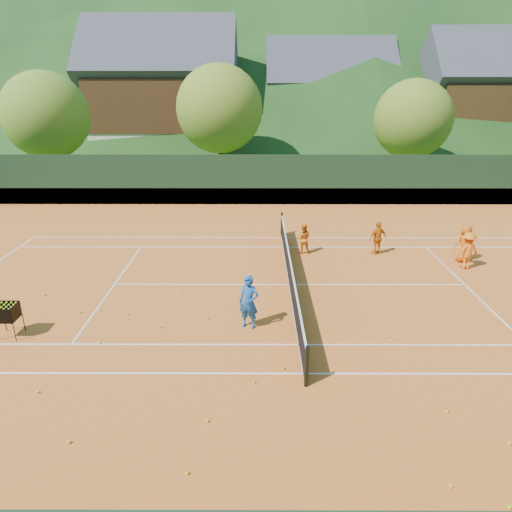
{
  "coord_description": "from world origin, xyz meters",
  "views": [
    {
      "loc": [
        -1.18,
        -15.21,
        6.84
      ],
      "look_at": [
        -1.23,
        0.0,
        1.13
      ],
      "focal_mm": 32.0,
      "sensor_mm": 36.0,
      "label": 1
    }
  ],
  "objects_px": {
    "student_a": "(303,239)",
    "chalet_right": "(483,103)",
    "coach": "(249,302)",
    "tennis_net": "(290,272)",
    "student_c": "(465,243)",
    "student_b": "(378,238)",
    "student_d": "(467,251)",
    "chalet_left": "(164,99)",
    "chalet_mid": "(327,105)",
    "ball_hopper": "(7,313)"
  },
  "relations": [
    {
      "from": "student_a",
      "to": "chalet_right",
      "type": "xyz_separation_m",
      "value": [
        19.2,
        26.61,
        4.59
      ]
    },
    {
      "from": "coach",
      "to": "tennis_net",
      "type": "xyz_separation_m",
      "value": [
        1.43,
        3.12,
        -0.33
      ]
    },
    {
      "from": "coach",
      "to": "student_c",
      "type": "bearing_deg",
      "value": 51.34
    },
    {
      "from": "student_b",
      "to": "student_d",
      "type": "relative_size",
      "value": 0.96
    },
    {
      "from": "student_b",
      "to": "chalet_left",
      "type": "relative_size",
      "value": 0.1
    },
    {
      "from": "student_b",
      "to": "chalet_mid",
      "type": "bearing_deg",
      "value": -117.0
    },
    {
      "from": "student_a",
      "to": "student_d",
      "type": "xyz_separation_m",
      "value": [
        6.24,
        -1.8,
        0.1
      ]
    },
    {
      "from": "chalet_left",
      "to": "student_c",
      "type": "bearing_deg",
      "value": -58.0
    },
    {
      "from": "tennis_net",
      "to": "chalet_mid",
      "type": "relative_size",
      "value": 0.95
    },
    {
      "from": "ball_hopper",
      "to": "chalet_right",
      "type": "bearing_deg",
      "value": 49.92
    },
    {
      "from": "student_b",
      "to": "chalet_left",
      "type": "height_order",
      "value": "chalet_left"
    },
    {
      "from": "student_b",
      "to": "student_c",
      "type": "height_order",
      "value": "student_c"
    },
    {
      "from": "coach",
      "to": "student_a",
      "type": "xyz_separation_m",
      "value": [
        2.23,
        6.5,
        -0.18
      ]
    },
    {
      "from": "student_d",
      "to": "tennis_net",
      "type": "xyz_separation_m",
      "value": [
        -7.04,
        -1.58,
        -0.25
      ]
    },
    {
      "from": "student_c",
      "to": "tennis_net",
      "type": "xyz_separation_m",
      "value": [
        -7.27,
        -2.36,
        -0.29
      ]
    },
    {
      "from": "chalet_right",
      "to": "student_b",
      "type": "bearing_deg",
      "value": -120.96
    },
    {
      "from": "coach",
      "to": "chalet_left",
      "type": "height_order",
      "value": "chalet_left"
    },
    {
      "from": "chalet_right",
      "to": "student_d",
      "type": "bearing_deg",
      "value": -114.51
    },
    {
      "from": "tennis_net",
      "to": "student_b",
      "type": "bearing_deg",
      "value": 39.52
    },
    {
      "from": "chalet_mid",
      "to": "chalet_left",
      "type": "bearing_deg",
      "value": -165.96
    },
    {
      "from": "coach",
      "to": "student_d",
      "type": "relative_size",
      "value": 1.1
    },
    {
      "from": "student_d",
      "to": "chalet_right",
      "type": "height_order",
      "value": "chalet_right"
    },
    {
      "from": "student_a",
      "to": "student_b",
      "type": "xyz_separation_m",
      "value": [
        3.16,
        -0.12,
        0.07
      ]
    },
    {
      "from": "tennis_net",
      "to": "ball_hopper",
      "type": "height_order",
      "value": "tennis_net"
    },
    {
      "from": "chalet_left",
      "to": "chalet_right",
      "type": "bearing_deg",
      "value": 0.0
    },
    {
      "from": "student_c",
      "to": "chalet_right",
      "type": "distance_m",
      "value": 30.75
    },
    {
      "from": "student_a",
      "to": "chalet_left",
      "type": "bearing_deg",
      "value": -65.99
    },
    {
      "from": "coach",
      "to": "chalet_left",
      "type": "distance_m",
      "value": 34.54
    },
    {
      "from": "student_d",
      "to": "student_c",
      "type": "bearing_deg",
      "value": -118.76
    },
    {
      "from": "student_b",
      "to": "tennis_net",
      "type": "xyz_separation_m",
      "value": [
        -3.96,
        -3.27,
        -0.22
      ]
    },
    {
      "from": "student_d",
      "to": "chalet_left",
      "type": "distance_m",
      "value": 33.49
    },
    {
      "from": "student_c",
      "to": "chalet_left",
      "type": "height_order",
      "value": "chalet_left"
    },
    {
      "from": "student_a",
      "to": "student_c",
      "type": "distance_m",
      "value": 6.55
    },
    {
      "from": "coach",
      "to": "student_b",
      "type": "relative_size",
      "value": 1.15
    },
    {
      "from": "student_c",
      "to": "chalet_mid",
      "type": "distance_m",
      "value": 31.94
    },
    {
      "from": "student_d",
      "to": "chalet_mid",
      "type": "bearing_deg",
      "value": -100.48
    },
    {
      "from": "coach",
      "to": "chalet_right",
      "type": "xyz_separation_m",
      "value": [
        21.43,
        33.12,
        4.41
      ]
    },
    {
      "from": "ball_hopper",
      "to": "tennis_net",
      "type": "bearing_deg",
      "value": 23.73
    },
    {
      "from": "ball_hopper",
      "to": "student_b",
      "type": "bearing_deg",
      "value": 29.42
    },
    {
      "from": "ball_hopper",
      "to": "student_a",
      "type": "bearing_deg",
      "value": 37.68
    },
    {
      "from": "chalet_left",
      "to": "chalet_mid",
      "type": "bearing_deg",
      "value": 14.04
    },
    {
      "from": "student_b",
      "to": "ball_hopper",
      "type": "xyz_separation_m",
      "value": [
        -12.28,
        -6.93,
        0.03
      ]
    },
    {
      "from": "student_a",
      "to": "ball_hopper",
      "type": "bearing_deg",
      "value": 39.61
    },
    {
      "from": "student_b",
      "to": "chalet_right",
      "type": "distance_m",
      "value": 31.5
    },
    {
      "from": "student_c",
      "to": "chalet_left",
      "type": "relative_size",
      "value": 0.11
    },
    {
      "from": "chalet_mid",
      "to": "coach",
      "type": "bearing_deg",
      "value": -101.32
    },
    {
      "from": "student_a",
      "to": "chalet_mid",
      "type": "bearing_deg",
      "value": -97.72
    },
    {
      "from": "tennis_net",
      "to": "ball_hopper",
      "type": "relative_size",
      "value": 12.07
    },
    {
      "from": "student_a",
      "to": "chalet_right",
      "type": "relative_size",
      "value": 0.11
    },
    {
      "from": "coach",
      "to": "ball_hopper",
      "type": "bearing_deg",
      "value": -156.35
    }
  ]
}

